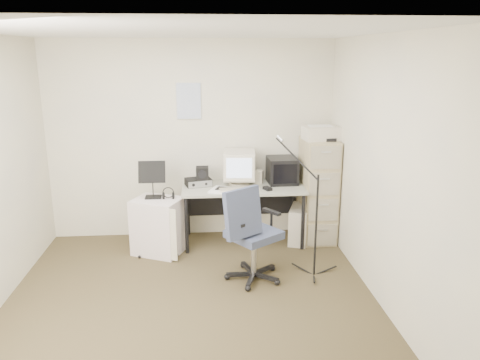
{
  "coord_description": "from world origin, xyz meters",
  "views": [
    {
      "loc": [
        0.14,
        -4.08,
        2.33
      ],
      "look_at": [
        0.55,
        0.95,
        0.95
      ],
      "focal_mm": 35.0,
      "sensor_mm": 36.0,
      "label": 1
    }
  ],
  "objects": [
    {
      "name": "headphones",
      "position": [
        -0.27,
        1.21,
        0.72
      ],
      "size": [
        0.18,
        0.18,
        0.03
      ],
      "primitive_type": "torus",
      "rotation": [
        0.0,
        0.0,
        -0.28
      ],
      "color": "black",
      "rests_on": "side_cart"
    },
    {
      "name": "pc_tower",
      "position": [
        1.34,
        1.41,
        0.23
      ],
      "size": [
        0.36,
        0.53,
        0.46
      ],
      "primitive_type": "cube",
      "rotation": [
        0.0,
        0.0,
        -0.33
      ],
      "color": "silver",
      "rests_on": "floor"
    },
    {
      "name": "wall_back",
      "position": [
        0.0,
        1.8,
        1.25
      ],
      "size": [
        3.6,
        0.02,
        2.5
      ],
      "primitive_type": "cube",
      "color": "beige",
      "rests_on": "ground"
    },
    {
      "name": "wall_front",
      "position": [
        0.0,
        -1.8,
        1.25
      ],
      "size": [
        3.6,
        0.02,
        2.5
      ],
      "primitive_type": "cube",
      "color": "beige",
      "rests_on": "ground"
    },
    {
      "name": "office_chair",
      "position": [
        0.65,
        0.42,
        0.52
      ],
      "size": [
        0.85,
        0.85,
        1.05
      ],
      "primitive_type": "cube",
      "rotation": [
        0.0,
        0.0,
        0.63
      ],
      "color": "#475078",
      "rests_on": "floor"
    },
    {
      "name": "crt_tv",
      "position": [
        1.14,
        1.58,
        0.89
      ],
      "size": [
        0.37,
        0.39,
        0.33
      ],
      "primitive_type": "cube",
      "rotation": [
        0.0,
        0.0,
        0.04
      ],
      "color": "black",
      "rests_on": "desk"
    },
    {
      "name": "keyboard",
      "position": [
        0.56,
        1.29,
        0.74
      ],
      "size": [
        0.51,
        0.27,
        0.03
      ],
      "primitive_type": "cube",
      "rotation": [
        0.0,
        0.0,
        0.2
      ],
      "color": "silver",
      "rests_on": "desk"
    },
    {
      "name": "mic_stand",
      "position": [
        1.32,
        0.47,
        0.73
      ],
      "size": [
        0.03,
        0.03,
        1.47
      ],
      "primitive_type": "cylinder",
      "rotation": [
        0.0,
        0.0,
        2.2
      ],
      "color": "black",
      "rests_on": "floor"
    },
    {
      "name": "side_cart",
      "position": [
        -0.41,
        1.2,
        0.33
      ],
      "size": [
        0.67,
        0.61,
        0.67
      ],
      "primitive_type": "cube",
      "rotation": [
        0.0,
        0.0,
        -0.42
      ],
      "color": "silver",
      "rests_on": "floor"
    },
    {
      "name": "floor",
      "position": [
        0.0,
        0.0,
        -0.01
      ],
      "size": [
        3.6,
        3.6,
        0.01
      ],
      "primitive_type": "cube",
      "color": "#423921",
      "rests_on": "ground"
    },
    {
      "name": "desk_speaker",
      "position": [
        0.85,
        1.58,
        0.81
      ],
      "size": [
        0.12,
        0.12,
        0.17
      ],
      "primitive_type": "cube",
      "rotation": [
        0.0,
        0.0,
        -0.41
      ],
      "color": "beige",
      "rests_on": "desk"
    },
    {
      "name": "radio_receiver",
      "position": [
        0.08,
        1.54,
        0.77
      ],
      "size": [
        0.35,
        0.29,
        0.09
      ],
      "primitive_type": "cube",
      "rotation": [
        0.0,
        0.0,
        0.25
      ],
      "color": "black",
      "rests_on": "desk"
    },
    {
      "name": "filing_cabinet",
      "position": [
        1.58,
        1.48,
        0.65
      ],
      "size": [
        0.4,
        0.6,
        1.3
      ],
      "primitive_type": "cube",
      "color": "tan",
      "rests_on": "floor"
    },
    {
      "name": "radio_speaker",
      "position": [
        0.13,
        1.51,
        0.9
      ],
      "size": [
        0.16,
        0.15,
        0.15
      ],
      "primitive_type": "cube",
      "rotation": [
        0.0,
        0.0,
        -0.01
      ],
      "color": "black",
      "rests_on": "radio_receiver"
    },
    {
      "name": "crt_monitor",
      "position": [
        0.59,
        1.55,
        0.94
      ],
      "size": [
        0.42,
        0.43,
        0.43
      ],
      "primitive_type": "cube",
      "rotation": [
        0.0,
        0.0,
        -0.08
      ],
      "color": "silver",
      "rests_on": "desk"
    },
    {
      "name": "ceiling",
      "position": [
        0.0,
        0.0,
        2.5
      ],
      "size": [
        3.6,
        3.6,
        0.01
      ],
      "primitive_type": "cube",
      "color": "white",
      "rests_on": "ground"
    },
    {
      "name": "printer",
      "position": [
        1.58,
        1.45,
        1.38
      ],
      "size": [
        0.45,
        0.33,
        0.16
      ],
      "primitive_type": "cube",
      "rotation": [
        0.0,
        0.0,
        0.1
      ],
      "color": "silver",
      "rests_on": "filing_cabinet"
    },
    {
      "name": "desk",
      "position": [
        0.63,
        1.45,
        0.36
      ],
      "size": [
        1.5,
        0.7,
        0.73
      ],
      "primitive_type": "cube",
      "color": "#A2A58F",
      "rests_on": "floor"
    },
    {
      "name": "wall_calendar",
      "position": [
        -0.02,
        1.79,
        1.75
      ],
      "size": [
        0.3,
        0.02,
        0.44
      ],
      "primitive_type": "cube",
      "color": "white",
      "rests_on": "wall_back"
    },
    {
      "name": "mouse",
      "position": [
        0.91,
        1.27,
        0.75
      ],
      "size": [
        0.11,
        0.14,
        0.04
      ],
      "primitive_type": "cube",
      "rotation": [
        0.0,
        0.0,
        0.43
      ],
      "color": "black",
      "rests_on": "desk"
    },
    {
      "name": "music_stand",
      "position": [
        -0.46,
        1.27,
        0.9
      ],
      "size": [
        0.35,
        0.26,
        0.46
      ],
      "primitive_type": "cube",
      "rotation": [
        0.0,
        0.0,
        0.33
      ],
      "color": "black",
      "rests_on": "side_cart"
    },
    {
      "name": "papers",
      "position": [
        0.34,
        1.29,
        0.74
      ],
      "size": [
        0.3,
        0.34,
        0.02
      ],
      "primitive_type": "cube",
      "rotation": [
        0.0,
        0.0,
        -0.39
      ],
      "color": "white",
      "rests_on": "desk"
    },
    {
      "name": "wall_right",
      "position": [
        1.8,
        0.0,
        1.25
      ],
      "size": [
        0.02,
        3.6,
        2.5
      ],
      "primitive_type": "cube",
      "color": "beige",
      "rests_on": "ground"
    }
  ]
}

